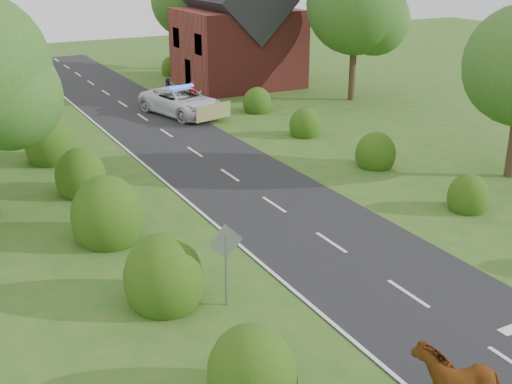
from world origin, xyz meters
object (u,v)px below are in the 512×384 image
police_van (182,102)px  pedestrian_purple (168,90)px  road_sign (226,253)px  pedestrian_red (192,94)px

police_van → pedestrian_purple: 3.61m
road_sign → police_van: road_sign is taller
police_van → pedestrian_purple: (0.43, 3.59, -0.02)m
police_van → pedestrian_purple: size_ratio=3.98×
road_sign → pedestrian_purple: size_ratio=1.54×
road_sign → police_van: size_ratio=0.39×
road_sign → pedestrian_purple: 26.19m
road_sign → pedestrian_purple: bearing=72.7°
road_sign → police_van: 22.65m
road_sign → pedestrian_red: size_ratio=1.54×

